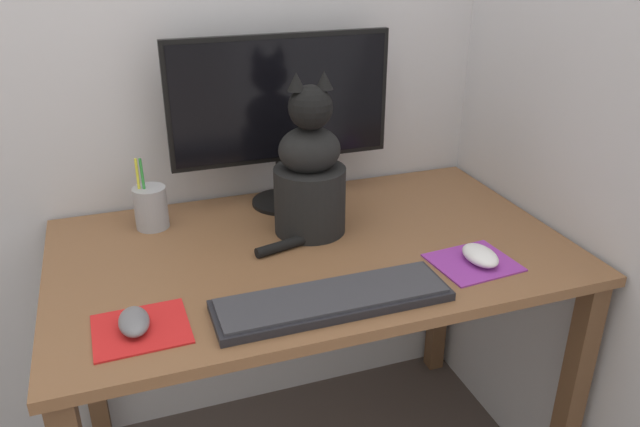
{
  "coord_description": "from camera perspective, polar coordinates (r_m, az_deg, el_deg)",
  "views": [
    {
      "loc": [
        -0.41,
        -1.24,
        1.43
      ],
      "look_at": [
        -0.01,
        -0.08,
        0.86
      ],
      "focal_mm": 35.0,
      "sensor_mm": 36.0,
      "label": 1
    }
  ],
  "objects": [
    {
      "name": "wall_back",
      "position": [
        1.69,
        -5.29,
        18.8
      ],
      "size": [
        7.0,
        0.04,
        2.5
      ],
      "color": "silver",
      "rests_on": "ground_plane"
    },
    {
      "name": "wall_side_right",
      "position": [
        1.63,
        21.67,
        17.03
      ],
      "size": [
        0.04,
        7.0,
        2.5
      ],
      "rotation": [
        0.0,
        0.0,
        1.57
      ],
      "color": "silver",
      "rests_on": "ground_plane"
    },
    {
      "name": "desk",
      "position": [
        1.53,
        -0.72,
        -6.45
      ],
      "size": [
        1.2,
        0.72,
        0.73
      ],
      "color": "brown",
      "rests_on": "ground_plane"
    },
    {
      "name": "monitor",
      "position": [
        1.62,
        -3.58,
        9.5
      ],
      "size": [
        0.58,
        0.17,
        0.45
      ],
      "color": "black",
      "rests_on": "desk"
    },
    {
      "name": "keyboard",
      "position": [
        1.26,
        1.14,
        -7.86
      ],
      "size": [
        0.48,
        0.14,
        0.02
      ],
      "rotation": [
        0.0,
        0.0,
        0.0
      ],
      "color": "black",
      "rests_on": "desk"
    },
    {
      "name": "mousepad_left",
      "position": [
        1.24,
        -16.04,
        -10.11
      ],
      "size": [
        0.18,
        0.16,
        0.0
      ],
      "rotation": [
        0.0,
        0.0,
        0.03
      ],
      "color": "red",
      "rests_on": "desk"
    },
    {
      "name": "mousepad_right",
      "position": [
        1.45,
        13.82,
        -4.38
      ],
      "size": [
        0.19,
        0.17,
        0.0
      ],
      "rotation": [
        0.0,
        0.0,
        0.08
      ],
      "color": "purple",
      "rests_on": "desk"
    },
    {
      "name": "computer_mouse_left",
      "position": [
        1.23,
        -16.65,
        -9.44
      ],
      "size": [
        0.06,
        0.1,
        0.03
      ],
      "color": "slate",
      "rests_on": "mousepad_left"
    },
    {
      "name": "computer_mouse_right",
      "position": [
        1.44,
        14.44,
        -3.73
      ],
      "size": [
        0.07,
        0.11,
        0.03
      ],
      "color": "white",
      "rests_on": "mousepad_right"
    },
    {
      "name": "cat",
      "position": [
        1.49,
        -0.95,
        3.51
      ],
      "size": [
        0.26,
        0.21,
        0.4
      ],
      "rotation": [
        0.0,
        0.0,
        -0.1
      ],
      "color": "black",
      "rests_on": "desk"
    },
    {
      "name": "pen_cup",
      "position": [
        1.6,
        -15.21,
        0.56
      ],
      "size": [
        0.08,
        0.08,
        0.18
      ],
      "color": "#99999E",
      "rests_on": "desk"
    }
  ]
}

